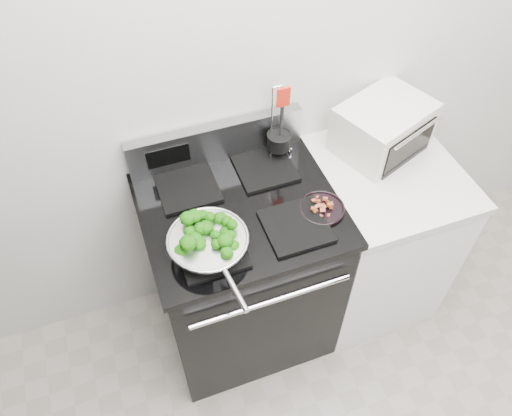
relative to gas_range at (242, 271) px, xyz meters
name	(u,v)px	position (x,y,z in m)	size (l,w,h in m)	color
back_wall	(282,60)	(0.30, 0.34, 0.86)	(4.00, 0.02, 2.70)	silver
gas_range	(242,271)	(0.00, 0.00, 0.00)	(0.79, 0.69, 1.13)	black
counter	(371,235)	(0.68, 0.00, -0.03)	(0.62, 0.68, 0.92)	white
skillet	(208,243)	(-0.18, -0.17, 0.51)	(0.30, 0.48, 0.06)	silver
broccoli_pile	(208,240)	(-0.18, -0.17, 0.53)	(0.24, 0.24, 0.08)	#0A3404
bacon_plate	(322,207)	(0.30, -0.13, 0.48)	(0.18, 0.18, 0.04)	black
utensil_holder	(279,144)	(0.25, 0.22, 0.53)	(0.12, 0.12, 0.37)	silver
toaster_oven	(383,127)	(0.72, 0.15, 0.54)	(0.47, 0.42, 0.22)	beige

